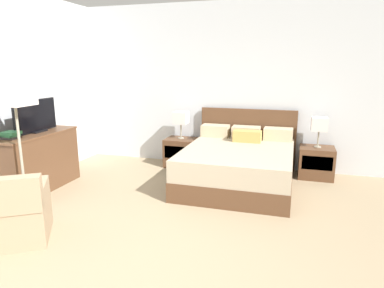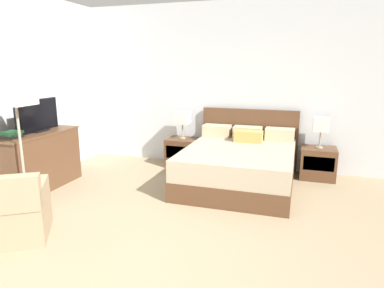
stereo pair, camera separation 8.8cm
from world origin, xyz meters
name	(u,v)px [view 1 (the left image)]	position (x,y,z in m)	size (l,w,h in m)	color
ground_plane	(130,279)	(0.00, 0.00, 0.00)	(11.02, 11.02, 0.00)	#998466
wall_back	(222,86)	(0.00, 3.70, 1.44)	(6.46, 0.06, 2.87)	silver
wall_left	(5,92)	(-2.66, 1.54, 1.44)	(0.06, 5.47, 2.87)	silver
bed	(239,164)	(0.49, 2.70, 0.32)	(1.67, 1.97, 1.06)	brown
nightstand_left	(181,152)	(-0.67, 3.38, 0.25)	(0.54, 0.47, 0.51)	brown
nightstand_right	(316,162)	(1.66, 3.38, 0.25)	(0.54, 0.47, 0.51)	brown
table_lamp_left	(181,118)	(-0.67, 3.38, 0.88)	(0.25, 0.25, 0.49)	gray
table_lamp_right	(319,125)	(1.66, 3.38, 0.88)	(0.25, 0.25, 0.49)	gray
dresser	(36,161)	(-2.33, 1.62, 0.44)	(0.55, 1.35, 0.85)	brown
tv	(36,117)	(-2.33, 1.70, 1.08)	(0.18, 0.81, 0.47)	black
book_red_cover	(10,138)	(-2.35, 1.21, 0.86)	(0.21, 0.17, 0.03)	#383333
book_blue_cover	(10,135)	(-2.33, 1.21, 0.89)	(0.19, 0.17, 0.03)	#2D7042
book_small_top	(11,133)	(-2.32, 1.21, 0.93)	(0.22, 0.19, 0.04)	#2D7042
armchair_by_window	(12,215)	(-1.48, 0.27, 0.28)	(0.95, 0.95, 0.76)	#9E8466
floor_lamp	(15,101)	(-1.89, 0.90, 1.40)	(0.36, 0.36, 1.64)	gray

